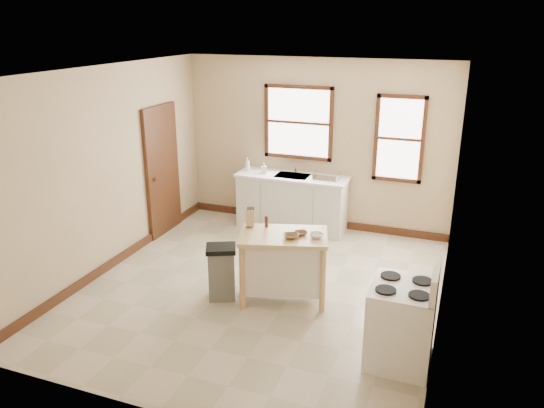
{
  "coord_description": "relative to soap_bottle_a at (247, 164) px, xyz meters",
  "views": [
    {
      "loc": [
        2.33,
        -5.79,
        3.36
      ],
      "look_at": [
        0.02,
        0.4,
        1.05
      ],
      "focal_mm": 35.0,
      "sensor_mm": 36.0,
      "label": 1
    }
  ],
  "objects": [
    {
      "name": "wall_right",
      "position": [
        3.35,
        -2.2,
        0.37
      ],
      "size": [
        0.04,
        5.0,
        2.8
      ],
      "primitive_type": "cube",
      "color": "tan",
      "rests_on": "ground"
    },
    {
      "name": "door_left",
      "position": [
        -1.11,
        -0.9,
        0.02
      ],
      "size": [
        0.06,
        0.9,
        2.1
      ],
      "primitive_type": "cube",
      "color": "#401811",
      "rests_on": "ground"
    },
    {
      "name": "sink_counter",
      "position": [
        0.8,
        0.0,
        -0.57
      ],
      "size": [
        1.86,
        0.62,
        0.92
      ],
      "primitive_type": null,
      "color": "silver",
      "rests_on": "ground"
    },
    {
      "name": "trash_bin",
      "position": [
        0.74,
        -2.6,
        -0.68
      ],
      "size": [
        0.46,
        0.43,
        0.71
      ],
      "primitive_type": null,
      "rotation": [
        0.0,
        0.0,
        0.43
      ],
      "color": "slate",
      "rests_on": "ground"
    },
    {
      "name": "window_side",
      "position": [
        2.45,
        0.28,
        0.57
      ],
      "size": [
        0.77,
        0.06,
        1.37
      ],
      "primitive_type": null,
      "color": "#401811",
      "rests_on": "wall_back"
    },
    {
      "name": "bowl_a",
      "position": [
        1.59,
        -2.41,
        -0.14
      ],
      "size": [
        0.24,
        0.24,
        0.05
      ],
      "primitive_type": "imported",
      "rotation": [
        0.0,
        0.0,
        0.36
      ],
      "color": "brown",
      "rests_on": "kitchen_island"
    },
    {
      "name": "soap_bottle_b",
      "position": [
        0.31,
        -0.04,
        -0.02
      ],
      "size": [
        0.1,
        0.1,
        0.18
      ],
      "primitive_type": "imported",
      "rotation": [
        0.0,
        0.0,
        0.34
      ],
      "color": "#B2B2B2",
      "rests_on": "sink_counter"
    },
    {
      "name": "wall_back",
      "position": [
        1.1,
        0.3,
        0.37
      ],
      "size": [
        4.5,
        0.04,
        2.8
      ],
      "primitive_type": "cube",
      "color": "tan",
      "rests_on": "ground"
    },
    {
      "name": "kitchen_island",
      "position": [
        1.47,
        -2.34,
        -0.6
      ],
      "size": [
        1.22,
        0.96,
        0.88
      ],
      "primitive_type": null,
      "rotation": [
        0.0,
        0.0,
        0.29
      ],
      "color": "tan",
      "rests_on": "ground"
    },
    {
      "name": "faucet",
      "position": [
        0.8,
        0.18,
        -0.0
      ],
      "size": [
        0.03,
        0.03,
        0.22
      ],
      "primitive_type": "cylinder",
      "color": "silver",
      "rests_on": "sink_counter"
    },
    {
      "name": "gas_stove",
      "position": [
        3.02,
        -3.15,
        -0.47
      ],
      "size": [
        0.7,
        0.7,
        1.13
      ],
      "primitive_type": null,
      "color": "white",
      "rests_on": "ground"
    },
    {
      "name": "bowl_c",
      "position": [
        1.87,
        -2.29,
        -0.13
      ],
      "size": [
        0.18,
        0.18,
        0.05
      ],
      "primitive_type": "imported",
      "rotation": [
        0.0,
        0.0,
        0.07
      ],
      "color": "white",
      "rests_on": "kitchen_island"
    },
    {
      "name": "soap_bottle_a",
      "position": [
        0.0,
        0.0,
        0.0
      ],
      "size": [
        0.09,
        0.09,
        0.23
      ],
      "primitive_type": "imported",
      "rotation": [
        0.0,
        0.0,
        0.03
      ],
      "color": "#B2B2B2",
      "rests_on": "sink_counter"
    },
    {
      "name": "knife_block",
      "position": [
        0.98,
        -2.23,
        -0.06
      ],
      "size": [
        0.13,
        0.13,
        0.2
      ],
      "primitive_type": null,
      "rotation": [
        0.0,
        0.0,
        0.43
      ],
      "color": "tan",
      "rests_on": "kitchen_island"
    },
    {
      "name": "baseboard_left",
      "position": [
        -1.12,
        -2.2,
        -0.97
      ],
      "size": [
        0.04,
        5.0,
        0.12
      ],
      "primitive_type": "cube",
      "color": "#401811",
      "rests_on": "ground"
    },
    {
      "name": "ceiling",
      "position": [
        1.1,
        -2.2,
        1.77
      ],
      "size": [
        5.0,
        5.0,
        0.0
      ],
      "primitive_type": "plane",
      "rotation": [
        3.14,
        0.0,
        0.0
      ],
      "color": "white",
      "rests_on": "ground"
    },
    {
      "name": "floor",
      "position": [
        1.1,
        -2.2,
        -1.03
      ],
      "size": [
        5.0,
        5.0,
        0.0
      ],
      "primitive_type": "plane",
      "color": "#C0B098",
      "rests_on": "ground"
    },
    {
      "name": "dish_rack",
      "position": [
        1.39,
        -0.01,
        -0.06
      ],
      "size": [
        0.5,
        0.44,
        0.1
      ],
      "primitive_type": null,
      "rotation": [
        0.0,
        0.0,
        0.38
      ],
      "color": "silver",
      "rests_on": "sink_counter"
    },
    {
      "name": "baseboard_back",
      "position": [
        1.1,
        0.27,
        -0.97
      ],
      "size": [
        4.5,
        0.04,
        0.12
      ],
      "primitive_type": "cube",
      "color": "#401811",
      "rests_on": "ground"
    },
    {
      "name": "bowl_b",
      "position": [
        1.67,
        -2.27,
        -0.14
      ],
      "size": [
        0.22,
        0.22,
        0.04
      ],
      "primitive_type": "imported",
      "rotation": [
        0.0,
        0.0,
        0.68
      ],
      "color": "brown",
      "rests_on": "kitchen_island"
    },
    {
      "name": "pepper_grinder",
      "position": [
        1.18,
        -2.18,
        -0.08
      ],
      "size": [
        0.05,
        0.05,
        0.15
      ],
      "primitive_type": "cylinder",
      "rotation": [
        0.0,
        0.0,
        0.17
      ],
      "color": "#461F13",
      "rests_on": "kitchen_island"
    },
    {
      "name": "wall_left",
      "position": [
        -1.15,
        -2.2,
        0.37
      ],
      "size": [
        0.04,
        5.0,
        2.8
      ],
      "primitive_type": "cube",
      "color": "tan",
      "rests_on": "ground"
    },
    {
      "name": "window_main",
      "position": [
        0.8,
        0.28,
        0.72
      ],
      "size": [
        1.17,
        0.06,
        1.22
      ],
      "primitive_type": null,
      "color": "#401811",
      "rests_on": "wall_back"
    }
  ]
}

